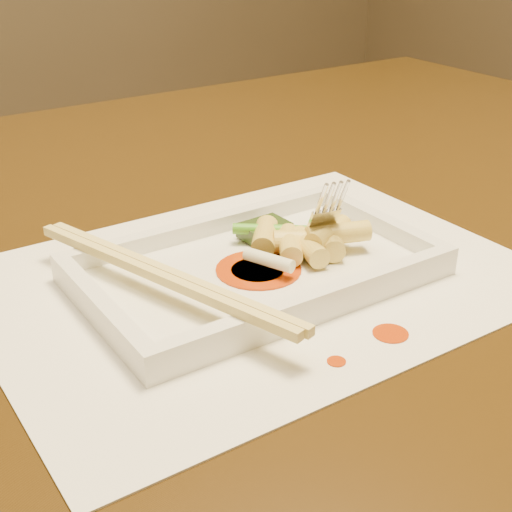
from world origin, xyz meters
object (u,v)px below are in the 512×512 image
plate_base (256,273)px  fork (318,151)px  table (198,320)px  chopstick_a (156,276)px  placemat (256,278)px

plate_base → fork: fork is taller
table → plate_base: plate_base is taller
chopstick_a → fork: 0.16m
chopstick_a → plate_base: bearing=0.0°
placemat → fork: 0.11m
table → plate_base: 0.16m
chopstick_a → fork: bearing=6.8°
placemat → plate_base: size_ratio=1.54×
table → fork: fork is taller
fork → placemat: bearing=-165.6°
placemat → fork: size_ratio=2.86×
placemat → chopstick_a: bearing=180.0°
table → placemat: (-0.01, -0.12, 0.10)m
chopstick_a → fork: size_ratio=1.74×
plate_base → placemat: bearing=-90.0°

